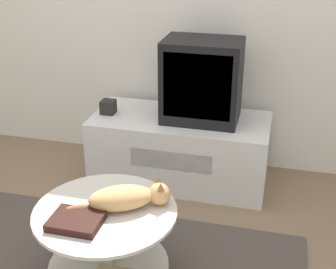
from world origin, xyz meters
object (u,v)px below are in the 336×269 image
object	(u,v)px
tv	(202,81)
dvd_box	(76,221)
speaker	(108,107)
cat	(128,197)

from	to	relation	value
tv	dvd_box	xyz separation A→B (m)	(-0.33, -1.33, -0.28)
speaker	dvd_box	distance (m)	1.31
tv	dvd_box	distance (m)	1.40
speaker	dvd_box	size ratio (longest dim) A/B	0.41
tv	speaker	bearing A→B (deg)	-175.02
tv	dvd_box	size ratio (longest dim) A/B	2.36
tv	cat	xyz separation A→B (m)	(-0.15, -1.13, -0.24)
speaker	dvd_box	world-z (taller)	speaker
speaker	dvd_box	xyz separation A→B (m)	(0.33, -1.27, -0.05)
speaker	cat	xyz separation A→B (m)	(0.51, -1.08, -0.01)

